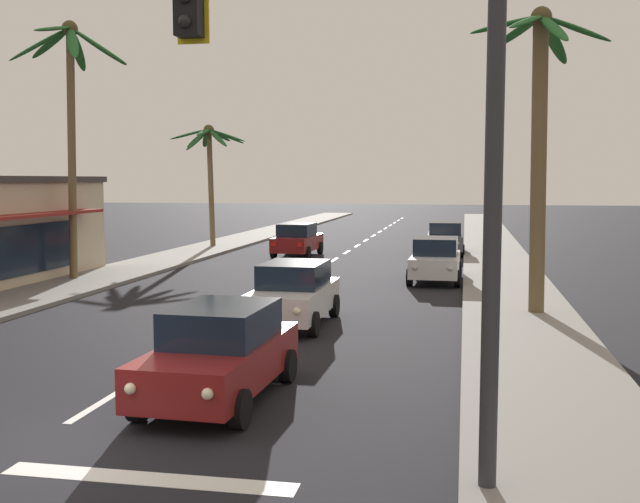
# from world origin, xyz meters

# --- Properties ---
(ground_plane) EXTENTS (220.00, 220.00, 0.00)m
(ground_plane) POSITION_xyz_m (0.00, 0.00, 0.00)
(ground_plane) COLOR black
(sidewalk_right) EXTENTS (3.20, 110.00, 0.14)m
(sidewalk_right) POSITION_xyz_m (7.80, 20.00, 0.07)
(sidewalk_right) COLOR gray
(sidewalk_right) RESTS_ON ground
(sidewalk_left) EXTENTS (3.20, 110.00, 0.14)m
(sidewalk_left) POSITION_xyz_m (-7.80, 20.00, 0.07)
(sidewalk_left) COLOR gray
(sidewalk_left) RESTS_ON ground
(lane_markings) EXTENTS (4.28, 87.06, 0.01)m
(lane_markings) POSITION_xyz_m (0.44, 19.50, 0.00)
(lane_markings) COLOR silver
(lane_markings) RESTS_ON ground
(traffic_signal_mast) EXTENTS (11.63, 0.41, 7.58)m
(traffic_signal_mast) POSITION_xyz_m (2.97, -0.33, 5.42)
(traffic_signal_mast) COLOR #2D2D33
(traffic_signal_mast) RESTS_ON ground
(sedan_lead_at_stop_bar) EXTENTS (2.07, 4.50, 1.68)m
(sedan_lead_at_stop_bar) POSITION_xyz_m (2.00, 3.03, 0.85)
(sedan_lead_at_stop_bar) COLOR maroon
(sedan_lead_at_stop_bar) RESTS_ON ground
(sedan_third_in_queue) EXTENTS (1.99, 4.47, 1.68)m
(sedan_third_in_queue) POSITION_xyz_m (1.72, 10.10, 0.85)
(sedan_third_in_queue) COLOR silver
(sedan_third_in_queue) RESTS_ON ground
(sedan_oncoming_far) EXTENTS (2.05, 4.49, 1.68)m
(sedan_oncoming_far) POSITION_xyz_m (-2.14, 28.00, 0.85)
(sedan_oncoming_far) COLOR maroon
(sedan_oncoming_far) RESTS_ON ground
(sedan_parked_nearest_kerb) EXTENTS (1.99, 4.47, 1.68)m
(sedan_parked_nearest_kerb) POSITION_xyz_m (5.15, 19.62, 0.85)
(sedan_parked_nearest_kerb) COLOR silver
(sedan_parked_nearest_kerb) RESTS_ON ground
(sedan_parked_mid_kerb) EXTENTS (2.07, 4.50, 1.68)m
(sedan_parked_mid_kerb) POSITION_xyz_m (5.21, 30.54, 0.85)
(sedan_parked_mid_kerb) COLOR #4C515B
(sedan_parked_mid_kerb) RESTS_ON ground
(palm_left_second) EXTENTS (4.45, 4.69, 9.80)m
(palm_left_second) POSITION_xyz_m (-8.37, 16.97, 7.27)
(palm_left_second) COLOR brown
(palm_left_second) RESTS_ON ground
(palm_left_third) EXTENTS (4.27, 4.38, 6.98)m
(palm_left_third) POSITION_xyz_m (-7.97, 31.53, 5.45)
(palm_left_third) COLOR brown
(palm_left_third) RESTS_ON ground
(palm_right_second) EXTENTS (3.87, 3.45, 8.66)m
(palm_right_second) POSITION_xyz_m (8.20, 12.55, 5.58)
(palm_right_second) COLOR brown
(palm_right_second) RESTS_ON ground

